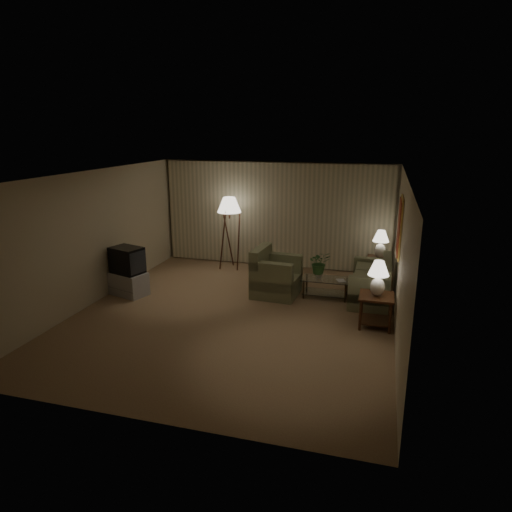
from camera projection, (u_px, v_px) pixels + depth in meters
The scene contains 16 objects.
ground at pixel (234, 314), 8.90m from camera, with size 7.00×7.00×0.00m, color brown.
room_shell at pixel (256, 213), 9.82m from camera, with size 6.04×7.02×2.72m.
sofa at pixel (370, 284), 9.56m from camera, with size 1.60×0.81×0.71m.
armchair at pixel (276, 277), 9.84m from camera, with size 1.10×1.05×0.82m.
side_table_near at pixel (376, 305), 8.25m from camera, with size 0.61×0.61×0.60m.
side_table_far at pixel (379, 265), 10.67m from camera, with size 0.55×0.46×0.60m.
table_lamp_near at pixel (378, 275), 8.10m from camera, with size 0.37×0.37×0.65m.
table_lamp_far at pixel (381, 241), 10.51m from camera, with size 0.37×0.37×0.64m.
coffee_table at pixel (326, 285), 9.73m from camera, with size 1.01×0.55×0.41m.
tv_cabinet at pixel (129, 284), 9.89m from camera, with size 0.89×0.69×0.50m, color #A1A1A4.
crt_tv at pixel (127, 260), 9.74m from camera, with size 0.76×0.64×0.56m, color black.
floor_lamp at pixel (230, 232), 11.55m from camera, with size 0.60×0.60×1.85m.
ottoman at pixel (279, 276), 10.60m from camera, with size 0.53×0.53×0.35m, color #995134.
vase at pixel (319, 275), 9.71m from camera, with size 0.14×0.14×0.15m, color silver.
flowers at pixel (319, 260), 9.62m from camera, with size 0.44×0.38×0.49m, color #34652D.
book at pixel (337, 281), 9.53m from camera, with size 0.16×0.22×0.02m, color olive.
Camera 1 is at (2.64, -7.84, 3.50)m, focal length 32.00 mm.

